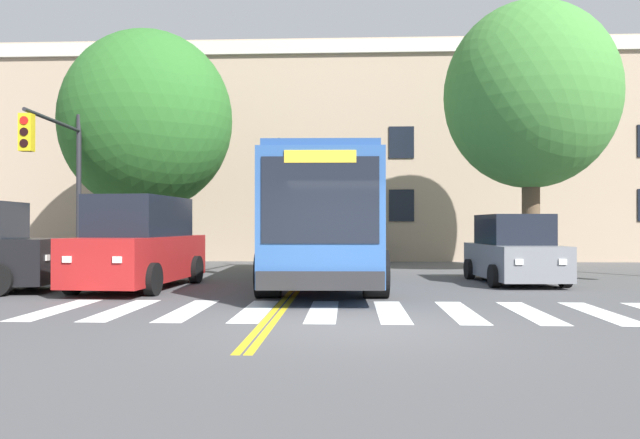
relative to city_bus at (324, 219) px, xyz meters
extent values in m
plane|color=#4C4C4F|center=(0.71, -7.16, -1.79)|extent=(120.00, 120.00, 0.00)
cube|color=white|center=(-4.89, -5.41, -1.79)|extent=(0.54, 3.06, 0.01)
cube|color=white|center=(-3.62, -5.41, -1.79)|extent=(0.54, 3.06, 0.01)
cube|color=white|center=(-2.35, -5.42, -1.79)|extent=(0.54, 3.06, 0.01)
cube|color=white|center=(-1.07, -5.42, -1.79)|extent=(0.54, 3.06, 0.01)
cube|color=white|center=(0.20, -5.42, -1.79)|extent=(0.54, 3.06, 0.01)
cube|color=white|center=(1.47, -5.42, -1.79)|extent=(0.54, 3.06, 0.01)
cube|color=white|center=(2.74, -5.42, -1.79)|extent=(0.54, 3.06, 0.01)
cube|color=white|center=(4.02, -5.43, -1.79)|extent=(0.54, 3.06, 0.01)
cube|color=white|center=(5.29, -5.43, -1.79)|extent=(0.54, 3.06, 0.01)
cube|color=gold|center=(-0.73, 8.58, -1.79)|extent=(0.12, 36.00, 0.01)
cube|color=gold|center=(-0.57, 8.58, -1.79)|extent=(0.12, 36.00, 0.01)
cube|color=#2D5699|center=(0.00, 0.03, -0.03)|extent=(2.77, 10.67, 2.77)
cube|color=black|center=(1.26, 0.06, 0.24)|extent=(0.28, 9.76, 1.00)
cube|color=black|center=(-1.26, -0.01, 0.24)|extent=(0.28, 9.76, 1.00)
cube|color=black|center=(0.14, -5.29, 0.30)|extent=(2.25, 0.08, 1.66)
cube|color=yellow|center=(0.14, -5.29, 1.13)|extent=(1.37, 0.07, 0.24)
cube|color=#232326|center=(0.14, -5.32, -1.23)|extent=(2.45, 0.16, 0.36)
cube|color=#294E89|center=(0.00, 0.03, 1.43)|extent=(2.61, 10.25, 0.16)
cylinder|color=black|center=(1.28, -3.23, -1.26)|extent=(0.59, 1.08, 1.06)
cylinder|color=black|center=(-1.11, -3.29, -1.26)|extent=(0.59, 1.08, 1.06)
cylinder|color=black|center=(1.13, 2.44, -1.26)|extent=(0.59, 1.08, 1.06)
cylinder|color=black|center=(-1.25, 2.38, -1.26)|extent=(0.59, 1.08, 1.06)
cube|color=#AD1E1E|center=(-4.65, -1.43, -1.03)|extent=(2.22, 5.22, 1.12)
cube|color=black|center=(-4.65, -1.38, 0.04)|extent=(1.90, 3.27, 1.02)
cube|color=white|center=(-4.25, -4.04, -0.92)|extent=(0.20, 0.05, 0.14)
cube|color=white|center=(-5.38, -3.97, -0.92)|extent=(0.20, 0.05, 0.14)
cylinder|color=black|center=(-3.79, -3.08, -1.41)|extent=(0.27, 0.77, 0.76)
cylinder|color=black|center=(-5.72, -2.95, -1.41)|extent=(0.27, 0.77, 0.76)
cylinder|color=black|center=(-3.58, 0.08, -1.41)|extent=(0.27, 0.77, 0.76)
cylinder|color=black|center=(-5.51, 0.21, -1.41)|extent=(0.27, 0.77, 0.76)
cube|color=slate|center=(5.28, 0.49, -1.17)|extent=(2.03, 4.17, 0.91)
cube|color=black|center=(5.27, 0.53, -0.30)|extent=(1.75, 2.33, 0.83)
cube|color=white|center=(5.94, -1.53, -1.08)|extent=(0.20, 0.05, 0.14)
cube|color=white|center=(4.86, -1.60, -1.08)|extent=(0.20, 0.05, 0.14)
cylinder|color=black|center=(6.27, -0.72, -1.49)|extent=(0.26, 0.61, 0.60)
cylinder|color=black|center=(4.43, -0.83, -1.49)|extent=(0.26, 0.61, 0.60)
cylinder|color=black|center=(6.12, 1.80, -1.49)|extent=(0.26, 0.61, 0.60)
cylinder|color=black|center=(4.28, 1.69, -1.49)|extent=(0.26, 0.61, 0.60)
cube|color=#236B70|center=(0.57, 10.51, -1.17)|extent=(2.02, 4.56, 0.89)
cube|color=black|center=(0.56, 10.64, -0.32)|extent=(1.74, 2.23, 0.81)
cube|color=white|center=(1.22, 8.27, -1.08)|extent=(0.20, 0.05, 0.14)
cube|color=white|center=(0.13, 8.22, -1.08)|extent=(0.20, 0.05, 0.14)
cylinder|color=black|center=(1.57, 9.16, -1.46)|extent=(0.25, 0.67, 0.66)
cylinder|color=black|center=(-0.30, 9.08, -1.46)|extent=(0.25, 0.67, 0.66)
cylinder|color=black|center=(1.44, 11.94, -1.46)|extent=(0.25, 0.67, 0.66)
cylinder|color=black|center=(-0.42, 11.85, -1.46)|extent=(0.25, 0.67, 0.66)
cube|color=white|center=(-6.46, -1.66, -0.94)|extent=(0.06, 0.20, 0.14)
cube|color=white|center=(-6.35, -2.87, -0.94)|extent=(0.06, 0.20, 0.14)
cylinder|color=black|center=(-7.48, -1.33, -1.41)|extent=(0.78, 0.29, 0.76)
cylinder|color=#28282D|center=(-8.09, 2.74, 0.81)|extent=(0.16, 0.16, 5.21)
cylinder|color=#28282D|center=(-7.99, 0.82, 2.89)|extent=(0.32, 3.83, 0.11)
cube|color=yellow|center=(-7.89, -0.94, 2.29)|extent=(0.35, 0.30, 1.00)
cylinder|color=red|center=(-7.88, -1.09, 2.59)|extent=(0.22, 0.04, 0.22)
cylinder|color=black|center=(-7.88, -1.09, 2.29)|extent=(0.22, 0.04, 0.22)
cylinder|color=black|center=(-7.88, -1.09, 1.99)|extent=(0.22, 0.04, 0.22)
cylinder|color=#28282D|center=(-0.89, 4.52, 0.51)|extent=(0.16, 0.16, 4.60)
cylinder|color=#28282D|center=(-1.11, 2.63, 2.28)|extent=(0.56, 3.78, 0.11)
cube|color=#28282D|center=(-1.32, 0.90, 1.68)|extent=(0.37, 0.32, 1.00)
cylinder|color=red|center=(-1.34, 0.75, 1.98)|extent=(0.22, 0.06, 0.22)
cylinder|color=black|center=(-1.34, 0.75, 1.68)|extent=(0.22, 0.06, 0.22)
cylinder|color=black|center=(-1.34, 0.75, 1.38)|extent=(0.22, 0.06, 0.22)
cylinder|color=brown|center=(6.84, 4.29, -0.12)|extent=(0.60, 0.60, 3.34)
ellipsoid|color=#428438|center=(6.84, 4.29, 4.23)|extent=(7.90, 7.92, 6.30)
cylinder|color=brown|center=(-6.68, 5.09, -0.49)|extent=(0.66, 0.66, 2.60)
ellipsoid|color=#2D6B28|center=(-6.68, 5.09, 3.59)|extent=(7.66, 7.08, 6.54)
cube|color=tan|center=(-2.37, 14.22, 3.17)|extent=(40.20, 7.52, 9.93)
cube|color=beige|center=(-2.37, 10.38, 7.73)|extent=(40.20, 0.16, 0.60)
cube|color=black|center=(-7.73, 10.43, 0.69)|extent=(1.10, 0.06, 1.40)
cube|color=black|center=(2.99, 10.43, 0.69)|extent=(1.10, 0.06, 1.40)
cube|color=black|center=(-7.73, 10.43, 3.47)|extent=(1.10, 0.06, 1.40)
cube|color=black|center=(2.99, 10.43, 3.47)|extent=(1.10, 0.06, 1.40)
camera|label=1|loc=(0.69, -17.10, -0.18)|focal=35.00mm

